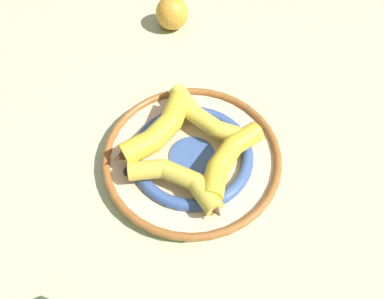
{
  "coord_description": "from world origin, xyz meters",
  "views": [
    {
      "loc": [
        -0.32,
        -0.06,
        0.55
      ],
      "look_at": [
        0.02,
        0.01,
        0.04
      ],
      "focal_mm": 35.0,
      "sensor_mm": 36.0,
      "label": 1
    }
  ],
  "objects_px": {
    "decorative_bowl": "(192,157)",
    "banana_c": "(157,131)",
    "banana_a": "(230,157)",
    "banana_b": "(178,180)",
    "banana_d": "(206,117)",
    "apple": "(172,13)"
  },
  "relations": [
    {
      "from": "decorative_bowl",
      "to": "apple",
      "type": "distance_m",
      "value": 0.37
    },
    {
      "from": "banana_d",
      "to": "apple",
      "type": "height_order",
      "value": "apple"
    },
    {
      "from": "banana_b",
      "to": "banana_c",
      "type": "bearing_deg",
      "value": -42.24
    },
    {
      "from": "banana_b",
      "to": "decorative_bowl",
      "type": "bearing_deg",
      "value": -82.58
    },
    {
      "from": "banana_b",
      "to": "banana_d",
      "type": "bearing_deg",
      "value": -84.11
    },
    {
      "from": "decorative_bowl",
      "to": "banana_c",
      "type": "xyz_separation_m",
      "value": [
        0.01,
        0.06,
        0.04
      ]
    },
    {
      "from": "banana_b",
      "to": "apple",
      "type": "height_order",
      "value": "apple"
    },
    {
      "from": "banana_a",
      "to": "apple",
      "type": "height_order",
      "value": "apple"
    },
    {
      "from": "banana_b",
      "to": "banana_a",
      "type": "bearing_deg",
      "value": -126.88
    },
    {
      "from": "decorative_bowl",
      "to": "apple",
      "type": "relative_size",
      "value": 3.6
    },
    {
      "from": "banana_d",
      "to": "apple",
      "type": "distance_m",
      "value": 0.31
    },
    {
      "from": "apple",
      "to": "banana_c",
      "type": "bearing_deg",
      "value": -170.61
    },
    {
      "from": "banana_b",
      "to": "apple",
      "type": "distance_m",
      "value": 0.43
    },
    {
      "from": "decorative_bowl",
      "to": "banana_c",
      "type": "relative_size",
      "value": 1.82
    },
    {
      "from": "banana_a",
      "to": "banana_d",
      "type": "height_order",
      "value": "banana_a"
    },
    {
      "from": "banana_a",
      "to": "banana_d",
      "type": "xyz_separation_m",
      "value": [
        0.07,
        0.05,
        -0.0
      ]
    },
    {
      "from": "banana_a",
      "to": "apple",
      "type": "xyz_separation_m",
      "value": [
        0.35,
        0.18,
        -0.01
      ]
    },
    {
      "from": "decorative_bowl",
      "to": "banana_c",
      "type": "bearing_deg",
      "value": 76.58
    },
    {
      "from": "banana_c",
      "to": "banana_d",
      "type": "bearing_deg",
      "value": -30.75
    },
    {
      "from": "decorative_bowl",
      "to": "banana_a",
      "type": "bearing_deg",
      "value": -97.89
    },
    {
      "from": "decorative_bowl",
      "to": "banana_b",
      "type": "height_order",
      "value": "banana_b"
    },
    {
      "from": "banana_a",
      "to": "banana_d",
      "type": "bearing_deg",
      "value": -122.95
    }
  ]
}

